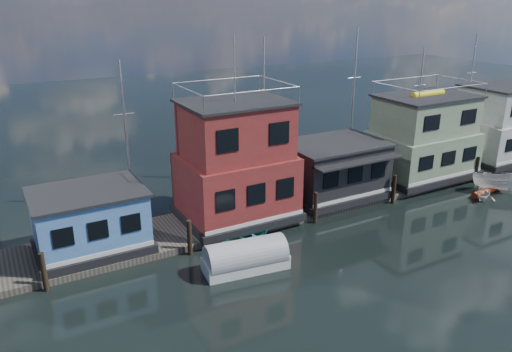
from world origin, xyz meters
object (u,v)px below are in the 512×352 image
red_kayak (487,191)px  dinghy_white (484,194)px  houseboat_green (423,138)px  dinghy_teal (248,239)px  houseboat_white (503,124)px  houseboat_blue (90,220)px  houseboat_red (236,164)px  motorboat (499,182)px  tarp_runabout (246,258)px  houseboat_dark (333,169)px

red_kayak → dinghy_white: size_ratio=1.77×
houseboat_green → dinghy_teal: 18.53m
houseboat_green → houseboat_white: (10.00, -0.00, -0.01)m
houseboat_green → dinghy_teal: (-17.95, -3.35, -3.18)m
houseboat_blue → houseboat_red: 9.69m
red_kayak → motorboat: (1.22, -0.04, 0.55)m
red_kayak → tarp_runabout: bearing=176.1°
dinghy_teal → red_kayak: 20.13m
houseboat_dark → houseboat_green: size_ratio=0.88×
houseboat_dark → motorboat: houseboat_dark is taller
houseboat_green → dinghy_white: bearing=-81.1°
red_kayak → houseboat_green: bearing=106.7°
motorboat → houseboat_white: bearing=-19.3°
houseboat_green → red_kayak: bearing=-67.0°
houseboat_blue → red_kayak: size_ratio=1.90×
houseboat_dark → houseboat_green: houseboat_green is taller
houseboat_white → dinghy_teal: size_ratio=2.36×
dinghy_teal → houseboat_dark: bearing=-82.3°
houseboat_red → dinghy_teal: bearing=-105.7°
tarp_runabout → motorboat: tarp_runabout is taller
houseboat_red → houseboat_white: 27.01m
houseboat_dark → tarp_runabout: (-10.41, -5.88, -1.70)m
houseboat_dark → houseboat_white: houseboat_white is taller
dinghy_teal → dinghy_white: bearing=-109.7°
houseboat_green → red_kayak: houseboat_green is taller
houseboat_blue → dinghy_white: (27.39, -5.66, -1.71)m
houseboat_red → tarp_runabout: (-2.41, -5.90, -3.39)m
red_kayak → dinghy_white: bearing=-157.9°
motorboat → dinghy_white: bearing=137.9°
red_kayak → motorboat: bearing=-8.3°
houseboat_dark → red_kayak: bearing=-24.1°
houseboat_dark → tarp_runabout: size_ratio=1.50×
red_kayak → motorboat: 1.34m
houseboat_red → houseboat_white: (27.00, 0.00, -0.57)m
houseboat_green → red_kayak: size_ratio=2.50×
houseboat_red → houseboat_green: 17.01m
houseboat_dark → motorboat: 13.42m
houseboat_red → houseboat_white: size_ratio=1.41×
dinghy_teal → motorboat: 21.35m
houseboat_blue → motorboat: (29.84, -5.03, -1.41)m
dinghy_teal → motorboat: motorboat is taller
dinghy_white → motorboat: bearing=-101.3°
dinghy_teal → motorboat: (21.28, -1.68, 0.42)m
tarp_runabout → dinghy_white: 20.30m
houseboat_blue → tarp_runabout: 9.34m
houseboat_blue → dinghy_white: size_ratio=3.38×
houseboat_white → tarp_runabout: houseboat_white is taller
houseboat_blue → houseboat_red: (9.50, 0.00, 1.90)m
red_kayak → tarp_runabout: 21.56m
houseboat_dark → red_kayak: (11.12, -4.97, -2.17)m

